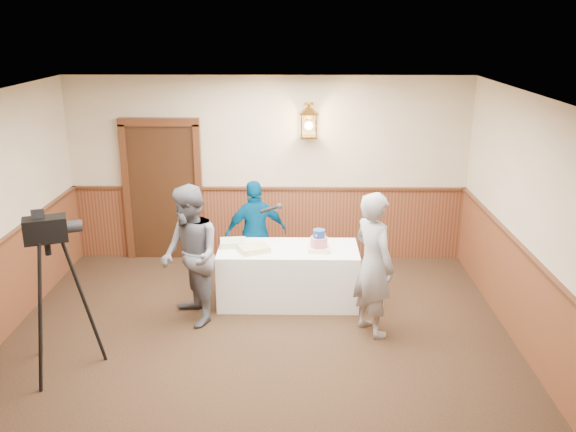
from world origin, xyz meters
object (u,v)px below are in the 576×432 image
(tiered_cake, at_px, (319,242))
(baker, at_px, (373,264))
(assistant_p, at_px, (256,233))
(tv_camera_rig, at_px, (55,303))
(sheet_cake_yellow, at_px, (254,249))
(sheet_cake_green, at_px, (233,243))
(display_table, at_px, (288,275))
(interviewer, at_px, (190,256))

(tiered_cake, xyz_separation_m, baker, (0.61, -0.73, 0.01))
(assistant_p, height_order, tv_camera_rig, tv_camera_rig)
(sheet_cake_yellow, height_order, sheet_cake_green, sheet_cake_green)
(baker, bearing_deg, sheet_cake_green, 31.86)
(sheet_cake_yellow, distance_m, sheet_cake_green, 0.35)
(baker, xyz_separation_m, assistant_p, (-1.45, 1.37, -0.12))
(display_table, bearing_deg, sheet_cake_green, 174.04)
(interviewer, xyz_separation_m, baker, (2.17, -0.23, 0.00))
(tiered_cake, relative_size, interviewer, 0.16)
(display_table, xyz_separation_m, sheet_cake_yellow, (-0.43, -0.13, 0.41))
(interviewer, height_order, baker, baker)
(baker, bearing_deg, tiered_cake, 8.78)
(interviewer, bearing_deg, tiered_cake, 79.64)
(baker, bearing_deg, interviewer, 52.95)
(sheet_cake_green, bearing_deg, tiered_cake, -7.81)
(tv_camera_rig, bearing_deg, interviewer, 19.72)
(interviewer, relative_size, baker, 1.00)
(baker, relative_size, tv_camera_rig, 1.02)
(sheet_cake_yellow, bearing_deg, interviewer, -148.74)
(display_table, height_order, sheet_cake_yellow, sheet_cake_yellow)
(interviewer, bearing_deg, sheet_cake_yellow, 93.13)
(display_table, relative_size, sheet_cake_yellow, 5.01)
(display_table, relative_size, baker, 1.04)
(tv_camera_rig, bearing_deg, display_table, 12.92)
(tiered_cake, bearing_deg, tv_camera_rig, -150.27)
(sheet_cake_green, height_order, assistant_p, assistant_p)
(sheet_cake_yellow, distance_m, tv_camera_rig, 2.49)
(interviewer, relative_size, assistant_p, 1.15)
(display_table, bearing_deg, tv_camera_rig, -145.13)
(sheet_cake_yellow, bearing_deg, assistant_p, 92.03)
(sheet_cake_yellow, distance_m, interviewer, 0.86)
(assistant_p, distance_m, tv_camera_rig, 2.95)
(tiered_cake, xyz_separation_m, sheet_cake_yellow, (-0.82, -0.05, -0.07))
(display_table, height_order, assistant_p, assistant_p)
(display_table, bearing_deg, tiered_cake, -11.15)
(sheet_cake_yellow, xyz_separation_m, assistant_p, (-0.02, 0.70, -0.04))
(tiered_cake, bearing_deg, display_table, 168.85)
(display_table, relative_size, tv_camera_rig, 1.06)
(display_table, distance_m, sheet_cake_green, 0.83)
(sheet_cake_green, relative_size, assistant_p, 0.22)
(interviewer, distance_m, baker, 2.18)
(assistant_p, bearing_deg, sheet_cake_yellow, 74.29)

